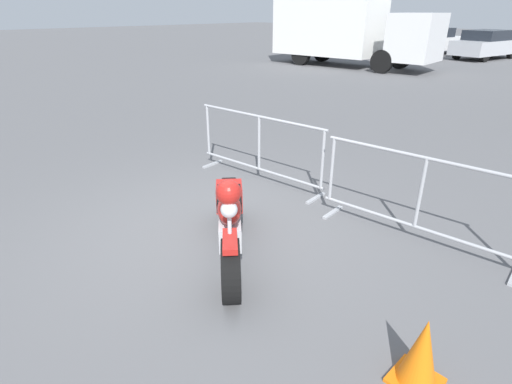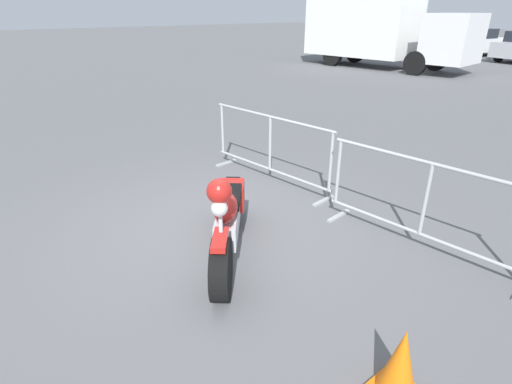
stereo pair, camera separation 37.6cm
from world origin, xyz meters
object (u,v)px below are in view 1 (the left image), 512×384
at_px(motorcycle, 230,219).
at_px(crowd_barrier_near, 259,148).
at_px(parked_car_white, 432,41).
at_px(traffic_cone, 422,353).
at_px(box_truck, 345,30).
at_px(parked_car_silver, 486,44).
at_px(crowd_barrier_far, 419,199).
at_px(parked_car_blue, 382,39).

relative_size(motorcycle, crowd_barrier_near, 0.71).
bearing_deg(parked_car_white, traffic_cone, -146.24).
relative_size(box_truck, parked_car_silver, 1.69).
xyz_separation_m(parked_car_white, parked_car_silver, (3.18, -0.34, -0.00)).
bearing_deg(box_truck, parked_car_white, 81.62).
bearing_deg(crowd_barrier_far, parked_car_white, 113.50).
bearing_deg(traffic_cone, parked_car_silver, 107.10).
bearing_deg(crowd_barrier_near, crowd_barrier_far, 0.00).
bearing_deg(motorcycle, crowd_barrier_far, 93.75).
xyz_separation_m(crowd_barrier_near, traffic_cone, (3.54, -1.88, -0.27)).
bearing_deg(box_truck, crowd_barrier_far, -56.95).
height_order(crowd_barrier_near, parked_car_silver, parked_car_silver).
xyz_separation_m(crowd_barrier_far, parked_car_blue, (-12.45, 21.09, 0.17)).
bearing_deg(parked_car_blue, motorcycle, -143.98).
bearing_deg(traffic_cone, motorcycle, 176.48).
relative_size(motorcycle, traffic_cone, 2.89).
bearing_deg(crowd_barrier_near, motorcycle, -53.28).
height_order(parked_car_silver, traffic_cone, parked_car_silver).
distance_m(box_truck, parked_car_silver, 8.98).
distance_m(crowd_barrier_far, box_truck, 16.25).
height_order(crowd_barrier_near, parked_car_blue, parked_car_blue).
relative_size(crowd_barrier_near, parked_car_blue, 0.54).
height_order(crowd_barrier_near, parked_car_white, parked_car_white).
height_order(crowd_barrier_far, box_truck, box_truck).
bearing_deg(parked_car_blue, box_truck, -152.50).
bearing_deg(crowd_barrier_near, traffic_cone, -27.94).
relative_size(parked_car_white, traffic_cone, 7.93).
height_order(parked_car_white, traffic_cone, parked_car_white).
relative_size(parked_car_blue, traffic_cone, 7.60).
bearing_deg(box_truck, parked_car_silver, 60.66).
relative_size(box_truck, parked_car_white, 1.68).
distance_m(crowd_barrier_near, box_truck, 14.82).
bearing_deg(parked_car_silver, crowd_barrier_far, -153.82).
distance_m(motorcycle, crowd_barrier_near, 2.18).
bearing_deg(crowd_barrier_near, parked_car_silver, 99.44).
distance_m(parked_car_blue, traffic_cone, 26.59).
distance_m(crowd_barrier_far, parked_car_white, 23.24).
xyz_separation_m(crowd_barrier_far, box_truck, (-9.85, 12.87, 1.08)).
relative_size(motorcycle, parked_car_silver, 0.37).
relative_size(crowd_barrier_far, parked_car_silver, 0.52).
height_order(motorcycle, crowd_barrier_near, motorcycle).
relative_size(parked_car_white, parked_car_silver, 1.00).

